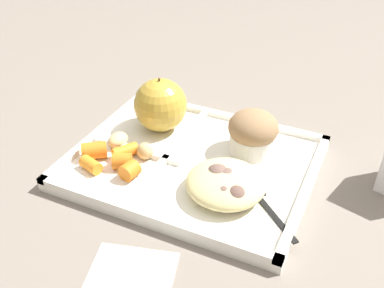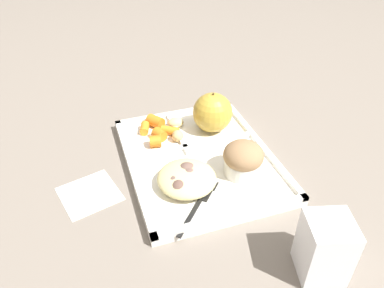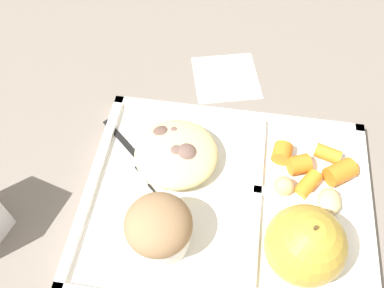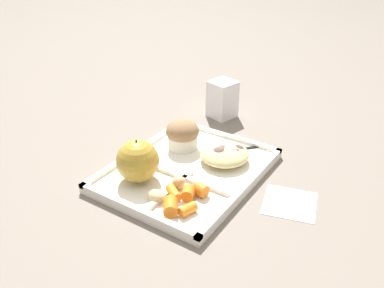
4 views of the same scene
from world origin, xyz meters
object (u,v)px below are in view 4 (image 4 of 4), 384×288
Objects in this scene: lunch_tray at (187,171)px; bran_muffin at (183,134)px; milk_carton at (222,99)px; plastic_fork at (232,150)px; green_apple at (138,161)px.

bran_muffin is at bearing 40.35° from lunch_tray.
milk_carton is (0.22, 0.02, 0.00)m from bran_muffin.
bran_muffin is at bearing 115.09° from plastic_fork.
bran_muffin is 0.75× the size of milk_carton.
lunch_tray is 3.47× the size of milk_carton.
plastic_fork is at bearing -64.91° from bran_muffin.
lunch_tray is at bearing -148.93° from milk_carton.
plastic_fork is at bearing -128.90° from milk_carton.
plastic_fork is at bearing -19.28° from lunch_tray.
lunch_tray is 4.64× the size of bran_muffin.
lunch_tray is 0.10m from bran_muffin.
milk_carton is at bearing 15.69° from lunch_tray.
lunch_tray is at bearing 160.72° from plastic_fork.
plastic_fork is 1.15× the size of milk_carton.
green_apple is at bearing 144.29° from lunch_tray.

